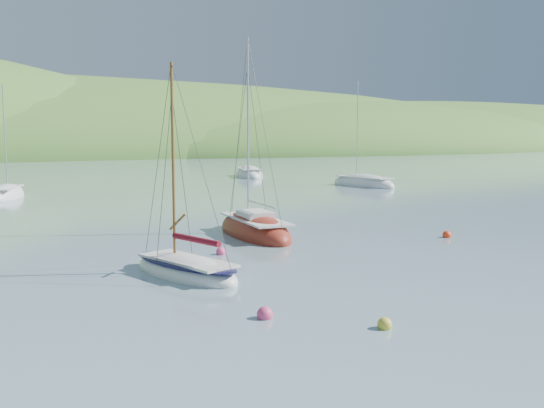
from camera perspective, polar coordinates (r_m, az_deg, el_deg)
name	(u,v)px	position (r m, az deg, el deg)	size (l,w,h in m)	color
ground	(359,327)	(18.42, 8.16, -11.36)	(700.00, 700.00, 0.00)	slate
daysailer_white	(186,270)	(24.75, -8.13, -6.17)	(3.92, 6.31, 9.11)	white
sloop_red	(255,231)	(34.00, -1.65, -2.58)	(3.28, 8.24, 11.95)	maroon
distant_sloop_a	(5,195)	(58.97, -23.82, 0.74)	(4.82, 8.14, 10.97)	white
distant_sloop_b	(249,175)	(80.19, -2.15, 2.74)	(5.92, 10.05, 13.54)	white
distant_sloop_d	(363,184)	(66.51, 8.58, 1.85)	(4.53, 9.01, 12.28)	white
mooring_buoys	(302,274)	(24.30, 2.82, -6.57)	(24.16, 12.78, 0.50)	gold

